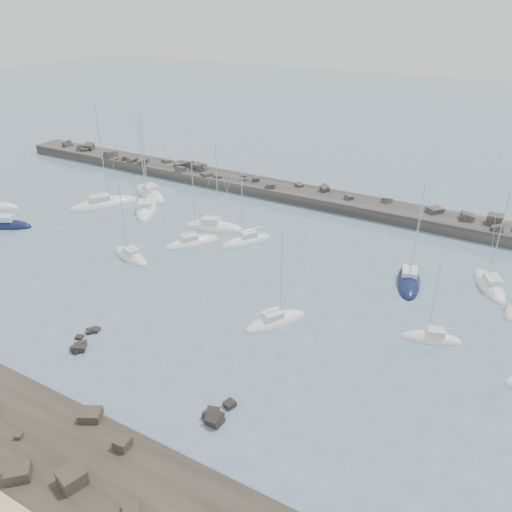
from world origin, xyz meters
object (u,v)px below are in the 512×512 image
Objects in this scene: sailboat_2 at (5,226)px; sailboat_5 at (131,256)px; sailboat_4 at (214,227)px; sailboat_7 at (275,322)px; sailboat_3 at (192,243)px; sailboat_14 at (104,205)px; sailboat_8 at (409,281)px; sailboat_13 at (150,194)px; sailboat_6 at (247,241)px; sailboat_1 at (147,209)px; sailboat_9 at (431,339)px; sailboat_10 at (489,286)px.

sailboat_5 is at bearing 4.20° from sailboat_2.
sailboat_4 is 26.12m from sailboat_7.
sailboat_14 is at bearing 167.97° from sailboat_3.
sailboat_3 is at bearing 56.98° from sailboat_5.
sailboat_4 is at bearing 176.94° from sailboat_8.
sailboat_13 is (-13.34, 19.85, 0.02)m from sailboat_5.
sailboat_6 is at bearing -18.32° from sailboat_13.
sailboat_9 is (48.60, -12.69, -0.01)m from sailboat_1.
sailboat_4 is 1.25× the size of sailboat_5.
sailboat_2 reaches higher than sailboat_3.
sailboat_5 is 39.50m from sailboat_9.
sailboat_4 is at bearing -2.35° from sailboat_1.
sailboat_2 is 0.85× the size of sailboat_13.
sailboat_13 reaches higher than sailboat_3.
sailboat_5 is at bearing -108.76° from sailboat_4.
sailboat_6 is (35.07, 13.41, -0.02)m from sailboat_2.
sailboat_9 is at bearing -19.34° from sailboat_13.
sailboat_13 reaches higher than sailboat_7.
sailboat_6 is at bearing -0.77° from sailboat_14.
sailboat_7 is at bearing -32.40° from sailboat_13.
sailboat_3 is 8.87m from sailboat_5.
sailboat_1 is at bearing 47.19° from sailboat_2.
sailboat_3 is at bearing -87.47° from sailboat_4.
sailboat_5 is at bearing -161.04° from sailboat_8.
sailboat_10 is at bearing 74.77° from sailboat_9.
sailboat_14 is at bearing 144.36° from sailboat_5.
sailboat_13 is 0.91× the size of sailboat_14.
sailboat_8 is at bearing -157.54° from sailboat_10.
sailboat_14 reaches higher than sailboat_2.
sailboat_13 is at bearing 160.31° from sailboat_4.
sailboat_8 is at bearing -3.06° from sailboat_4.
sailboat_10 is (38.78, 2.06, -0.00)m from sailboat_4.
sailboat_6 is 0.71× the size of sailboat_14.
sailboat_1 is at bearing 165.37° from sailboat_9.
sailboat_1 is at bearing 177.65° from sailboat_4.
sailboat_4 reaches higher than sailboat_3.
sailboat_8 reaches higher than sailboat_10.
sailboat_3 is (28.54, 9.18, -0.02)m from sailboat_2.
sailboat_2 reaches higher than sailboat_5.
sailboat_4 is (28.27, 15.18, -0.02)m from sailboat_2.
sailboat_8 is at bearing 13.14° from sailboat_2.
sailboat_10 is at bearing -4.38° from sailboat_13.
sailboat_7 is at bearing -21.31° from sailboat_14.
sailboat_7 reaches higher than sailboat_5.
sailboat_10 is at bearing 14.43° from sailboat_2.
sailboat_2 is 29.98m from sailboat_3.
sailboat_2 is at bearing -165.57° from sailboat_10.
sailboat_9 is (63.19, 3.05, -0.03)m from sailboat_2.
sailboat_8 is 11.66m from sailboat_9.
sailboat_1 is 13.70m from sailboat_4.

